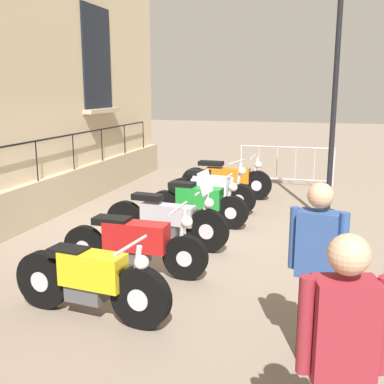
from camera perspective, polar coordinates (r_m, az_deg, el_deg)
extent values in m
plane|color=gray|center=(8.53, -3.17, -5.06)|extent=(60.00, 60.00, 0.00)
cube|color=tan|center=(9.57, -18.12, -1.17)|extent=(0.20, 12.93, 0.83)
cube|color=black|center=(11.83, -11.42, 15.58)|extent=(0.06, 1.35, 2.36)
cube|color=tan|center=(11.78, -10.81, 9.63)|extent=(0.24, 1.55, 0.10)
cube|color=black|center=(9.35, -18.40, 5.86)|extent=(0.03, 10.86, 0.03)
cylinder|color=black|center=(9.40, -18.24, 3.55)|extent=(0.02, 0.02, 0.76)
cylinder|color=black|center=(10.54, -14.14, 4.68)|extent=(0.02, 0.02, 0.76)
cylinder|color=black|center=(11.72, -10.84, 5.58)|extent=(0.02, 0.02, 0.76)
cylinder|color=black|center=(12.94, -8.15, 6.30)|extent=(0.02, 0.02, 0.76)
cylinder|color=black|center=(14.19, -5.92, 6.88)|extent=(0.02, 0.02, 0.76)
cylinder|color=black|center=(5.25, -6.20, -12.56)|extent=(0.70, 0.22, 0.69)
cylinder|color=silver|center=(5.25, -6.20, -12.56)|extent=(0.26, 0.19, 0.24)
cylinder|color=black|center=(5.93, -17.49, -10.07)|extent=(0.70, 0.22, 0.69)
cylinder|color=silver|center=(5.93, -17.49, -10.07)|extent=(0.26, 0.19, 0.24)
cube|color=gold|center=(5.45, -11.89, -9.15)|extent=(0.78, 0.38, 0.39)
cube|color=#4C4C51|center=(5.60, -12.63, -11.52)|extent=(0.48, 0.29, 0.24)
cube|color=black|center=(5.56, -14.67, -7.00)|extent=(0.45, 0.31, 0.10)
cylinder|color=silver|center=(5.15, -6.78, -9.51)|extent=(0.16, 0.08, 0.59)
cylinder|color=silver|center=(5.08, -7.36, -6.36)|extent=(0.11, 0.66, 0.04)
sphere|color=white|center=(5.08, -6.11, -8.47)|extent=(0.16, 0.16, 0.16)
cylinder|color=silver|center=(5.85, -12.79, -11.78)|extent=(0.68, 0.15, 0.08)
cylinder|color=black|center=(6.47, -0.79, -7.90)|extent=(0.63, 0.13, 0.62)
cylinder|color=silver|center=(6.47, -0.79, -7.90)|extent=(0.22, 0.14, 0.22)
cylinder|color=black|center=(7.06, -12.82, -6.46)|extent=(0.63, 0.13, 0.62)
cylinder|color=silver|center=(7.06, -12.82, -6.46)|extent=(0.22, 0.14, 0.22)
cube|color=red|center=(6.63, -6.74, -5.31)|extent=(0.91, 0.33, 0.39)
cube|color=#4C4C51|center=(6.76, -7.46, -7.39)|extent=(0.55, 0.26, 0.22)
cube|color=black|center=(6.73, -9.65, -3.42)|extent=(0.51, 0.30, 0.10)
cylinder|color=silver|center=(6.37, -1.23, -4.97)|extent=(0.16, 0.06, 0.69)
cylinder|color=silver|center=(6.29, -1.68, -1.96)|extent=(0.05, 0.70, 0.04)
sphere|color=white|center=(6.30, -0.63, -3.62)|extent=(0.16, 0.16, 0.16)
cylinder|color=silver|center=(7.01, -8.18, -7.61)|extent=(0.82, 0.09, 0.08)
cylinder|color=black|center=(7.51, 1.88, -4.69)|extent=(0.71, 0.19, 0.70)
cylinder|color=silver|center=(7.51, 1.88, -4.69)|extent=(0.26, 0.17, 0.24)
cylinder|color=black|center=(8.12, -8.01, -3.50)|extent=(0.71, 0.19, 0.70)
cylinder|color=silver|center=(8.12, -8.01, -3.50)|extent=(0.26, 0.17, 0.24)
cube|color=#B2B2BC|center=(7.71, -2.94, -2.70)|extent=(0.93, 0.34, 0.32)
cube|color=#4C4C51|center=(7.82, -3.59, -4.29)|extent=(0.56, 0.25, 0.24)
cube|color=black|center=(7.81, -5.41, -0.60)|extent=(0.53, 0.27, 0.10)
cylinder|color=silver|center=(7.44, 1.54, -2.33)|extent=(0.16, 0.08, 0.64)
cylinder|color=silver|center=(7.39, 1.19, 0.08)|extent=(0.09, 0.53, 0.04)
sphere|color=white|center=(7.39, 2.05, -1.36)|extent=(0.16, 0.16, 0.16)
cylinder|color=silver|center=(8.04, -4.31, -4.74)|extent=(0.82, 0.17, 0.08)
cube|color=silver|center=(7.34, 1.63, 1.19)|extent=(0.17, 0.44, 0.36)
cylinder|color=black|center=(8.78, 4.81, -2.46)|extent=(0.63, 0.18, 0.63)
cylinder|color=silver|center=(8.78, 4.81, -2.46)|extent=(0.23, 0.18, 0.22)
cylinder|color=black|center=(9.19, -3.38, -1.76)|extent=(0.63, 0.18, 0.63)
cylinder|color=silver|center=(9.19, -3.38, -1.76)|extent=(0.23, 0.18, 0.22)
cube|color=#1E842D|center=(8.89, 0.93, -0.67)|extent=(0.87, 0.37, 0.39)
cube|color=#4C4C51|center=(8.99, 0.32, -2.27)|extent=(0.53, 0.29, 0.22)
cube|color=black|center=(8.96, -1.19, 0.90)|extent=(0.49, 0.32, 0.10)
cylinder|color=silver|center=(8.71, 4.53, -0.34)|extent=(0.16, 0.07, 0.67)
cylinder|color=silver|center=(8.66, 4.25, 1.80)|extent=(0.08, 0.72, 0.04)
sphere|color=white|center=(8.67, 4.99, 0.59)|extent=(0.16, 0.16, 0.16)
cylinder|color=silver|center=(9.23, -0.29, -2.58)|extent=(0.77, 0.12, 0.08)
cylinder|color=black|center=(9.81, 5.86, -0.87)|extent=(0.66, 0.29, 0.64)
cylinder|color=silver|center=(9.81, 5.86, -0.87)|extent=(0.26, 0.22, 0.22)
cylinder|color=black|center=(10.40, -1.21, -0.04)|extent=(0.66, 0.29, 0.64)
cylinder|color=silver|center=(10.40, -1.21, -0.04)|extent=(0.26, 0.22, 0.22)
cube|color=silver|center=(10.01, 2.49, 0.83)|extent=(0.84, 0.49, 0.39)
cube|color=#4C4C51|center=(10.11, 1.97, -0.59)|extent=(0.52, 0.36, 0.22)
cube|color=black|center=(10.11, 0.84, 2.40)|extent=(0.49, 0.38, 0.10)
cylinder|color=silver|center=(9.74, 5.64, 1.37)|extent=(0.17, 0.09, 0.78)
cylinder|color=silver|center=(9.70, 5.42, 3.64)|extent=(0.19, 0.71, 0.04)
sphere|color=white|center=(9.68, 6.05, 2.53)|extent=(0.16, 0.16, 0.16)
cylinder|color=silver|center=(10.36, 1.68, -0.91)|extent=(0.71, 0.23, 0.08)
cylinder|color=black|center=(11.14, 7.84, 0.82)|extent=(0.69, 0.13, 0.69)
cylinder|color=silver|center=(11.14, 7.84, 0.82)|extent=(0.24, 0.15, 0.24)
cylinder|color=black|center=(11.46, 0.43, 1.26)|extent=(0.69, 0.13, 0.69)
cylinder|color=silver|center=(11.46, 0.43, 1.26)|extent=(0.24, 0.15, 0.24)
cube|color=orange|center=(11.23, 4.35, 2.04)|extent=(1.04, 0.33, 0.33)
cube|color=#4C4C51|center=(11.30, 3.83, 0.89)|extent=(0.63, 0.26, 0.24)
cube|color=black|center=(11.28, 2.31, 3.48)|extent=(0.59, 0.29, 0.10)
cylinder|color=silver|center=(11.09, 7.63, 2.52)|extent=(0.16, 0.06, 0.68)
cylinder|color=silver|center=(11.05, 7.43, 4.24)|extent=(0.05, 0.68, 0.04)
sphere|color=white|center=(11.05, 8.01, 3.28)|extent=(0.16, 0.16, 0.16)
cylinder|color=silver|center=(11.53, 3.00, 0.52)|extent=(0.94, 0.09, 0.08)
cylinder|color=black|center=(9.62, 16.00, -2.78)|extent=(0.28, 0.28, 0.24)
cylinder|color=black|center=(9.30, 16.85, 11.00)|extent=(0.10, 0.10, 4.83)
cylinder|color=#B7B7BF|center=(13.15, 5.93, 3.43)|extent=(0.05, 0.05, 1.05)
cylinder|color=#B7B7BF|center=(12.96, 16.72, 2.84)|extent=(0.05, 0.05, 1.05)
cylinder|color=#B7B7BF|center=(12.93, 11.38, 5.32)|extent=(2.46, 0.04, 0.04)
cylinder|color=#B7B7BF|center=(13.07, 11.22, 1.53)|extent=(2.46, 0.04, 0.04)
cylinder|color=#B7B7BF|center=(13.07, 8.06, 3.65)|extent=(0.02, 0.02, 0.87)
cylinder|color=#B7B7BF|center=(13.01, 10.22, 3.54)|extent=(0.02, 0.02, 0.87)
cylinder|color=#B7B7BF|center=(12.97, 12.38, 3.42)|extent=(0.02, 0.02, 0.87)
cylinder|color=#B7B7BF|center=(12.95, 14.56, 3.30)|extent=(0.02, 0.02, 0.87)
cylinder|color=black|center=(4.75, 13.47, -14.50)|extent=(0.14, 0.14, 0.87)
cylinder|color=black|center=(4.72, 15.41, -14.78)|extent=(0.14, 0.14, 0.87)
cube|color=#2D4C8C|center=(4.45, 14.95, -6.12)|extent=(0.40, 0.28, 0.61)
sphere|color=tan|center=(4.33, 15.28, -0.41)|extent=(0.23, 0.23, 0.23)
cylinder|color=#2D4C8C|center=(4.49, 12.22, -5.41)|extent=(0.09, 0.09, 0.58)
cylinder|color=#2D4C8C|center=(4.41, 17.78, -6.06)|extent=(0.09, 0.09, 0.58)
cube|color=maroon|center=(2.96, 17.81, -15.63)|extent=(0.40, 0.31, 0.62)
sphere|color=tan|center=(2.78, 18.44, -7.18)|extent=(0.24, 0.24, 0.24)
cylinder|color=maroon|center=(3.02, 21.99, -14.74)|extent=(0.09, 0.09, 0.59)
cylinder|color=maroon|center=(2.89, 13.53, -15.37)|extent=(0.09, 0.09, 0.59)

